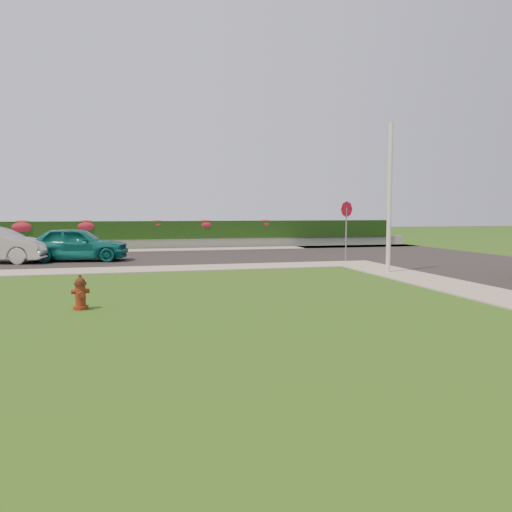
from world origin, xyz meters
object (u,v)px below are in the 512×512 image
object	(u,v)px
utility_pole	(389,199)
stop_sign	(346,216)
fire_hydrant	(80,293)
sedan_teal	(77,244)

from	to	relation	value
utility_pole	stop_sign	world-z (taller)	utility_pole
stop_sign	utility_pole	bearing A→B (deg)	-89.49
fire_hydrant	utility_pole	bearing A→B (deg)	15.27
stop_sign	sedan_teal	bearing A→B (deg)	166.89
sedan_teal	utility_pole	distance (m)	13.72
stop_sign	fire_hydrant	bearing A→B (deg)	-138.46
utility_pole	stop_sign	xyz separation A→B (m)	(0.12, 3.98, -0.67)
fire_hydrant	utility_pole	distance (m)	11.53
fire_hydrant	utility_pole	size ratio (longest dim) A/B	0.15
sedan_teal	stop_sign	world-z (taller)	stop_sign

